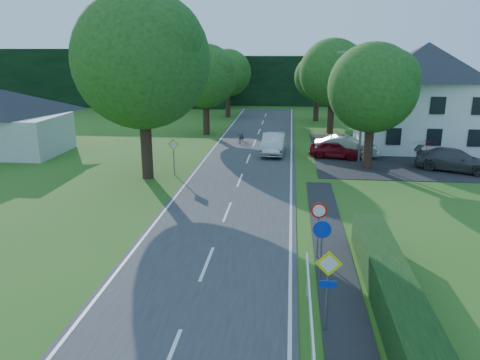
# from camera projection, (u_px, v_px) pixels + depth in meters

# --- Properties ---
(road) EXTENTS (7.00, 80.00, 0.04)m
(road) POSITION_uv_depth(u_px,v_px,m) (232.00, 200.00, 25.93)
(road) COLOR #373739
(road) RESTS_ON ground
(parking_pad) EXTENTS (14.00, 16.00, 0.04)m
(parking_pad) POSITION_uv_depth(u_px,v_px,m) (402.00, 154.00, 37.12)
(parking_pad) COLOR black
(parking_pad) RESTS_ON ground
(line_edge_left) EXTENTS (0.12, 80.00, 0.01)m
(line_edge_left) POSITION_uv_depth(u_px,v_px,m) (175.00, 198.00, 26.26)
(line_edge_left) COLOR white
(line_edge_left) RESTS_ON road
(line_edge_right) EXTENTS (0.12, 80.00, 0.01)m
(line_edge_right) POSITION_uv_depth(u_px,v_px,m) (291.00, 201.00, 25.59)
(line_edge_right) COLOR white
(line_edge_right) RESTS_ON road
(line_centre) EXTENTS (0.12, 80.00, 0.01)m
(line_centre) POSITION_uv_depth(u_px,v_px,m) (232.00, 199.00, 25.92)
(line_centre) COLOR white
(line_centre) RESTS_ON road
(tree_main) EXTENTS (9.40, 9.40, 11.64)m
(tree_main) POSITION_uv_depth(u_px,v_px,m) (143.00, 87.00, 28.79)
(tree_main) COLOR #184916
(tree_main) RESTS_ON ground
(tree_left_far) EXTENTS (7.00, 7.00, 8.58)m
(tree_left_far) POSITION_uv_depth(u_px,v_px,m) (206.00, 90.00, 44.41)
(tree_left_far) COLOR #184916
(tree_left_far) RESTS_ON ground
(tree_right_far) EXTENTS (7.40, 7.40, 9.09)m
(tree_right_far) POSITION_uv_depth(u_px,v_px,m) (332.00, 87.00, 45.01)
(tree_right_far) COLOR #184916
(tree_right_far) RESTS_ON ground
(tree_left_back) EXTENTS (6.60, 6.60, 8.07)m
(tree_left_back) POSITION_uv_depth(u_px,v_px,m) (228.00, 83.00, 55.90)
(tree_left_back) COLOR #184916
(tree_left_back) RESTS_ON ground
(tree_right_back) EXTENTS (6.20, 6.20, 7.56)m
(tree_right_back) POSITION_uv_depth(u_px,v_px,m) (317.00, 88.00, 52.98)
(tree_right_back) COLOR #184916
(tree_right_back) RESTS_ON ground
(tree_right_mid) EXTENTS (7.00, 7.00, 8.58)m
(tree_right_mid) POSITION_uv_depth(u_px,v_px,m) (371.00, 107.00, 31.54)
(tree_right_mid) COLOR #184916
(tree_right_mid) RESTS_ON ground
(treeline_left) EXTENTS (44.00, 6.00, 8.00)m
(treeline_left) POSITION_uv_depth(u_px,v_px,m) (77.00, 77.00, 67.90)
(treeline_left) COLOR black
(treeline_left) RESTS_ON ground
(treeline_right) EXTENTS (30.00, 5.00, 7.00)m
(treeline_right) POSITION_uv_depth(u_px,v_px,m) (325.00, 81.00, 68.15)
(treeline_right) COLOR black
(treeline_right) RESTS_ON ground
(house_white) EXTENTS (10.60, 8.40, 8.60)m
(house_white) POSITION_uv_depth(u_px,v_px,m) (424.00, 95.00, 38.59)
(house_white) COLOR white
(house_white) RESTS_ON ground
(streetlight) EXTENTS (2.03, 0.18, 8.00)m
(streetlight) POSITION_uv_depth(u_px,v_px,m) (361.00, 101.00, 33.45)
(streetlight) COLOR slate
(streetlight) RESTS_ON ground
(sign_priority_right) EXTENTS (0.78, 0.09, 2.59)m
(sign_priority_right) POSITION_uv_depth(u_px,v_px,m) (328.00, 276.00, 13.50)
(sign_priority_right) COLOR slate
(sign_priority_right) RESTS_ON ground
(sign_roundabout) EXTENTS (0.64, 0.08, 2.37)m
(sign_roundabout) POSITION_uv_depth(u_px,v_px,m) (322.00, 239.00, 16.41)
(sign_roundabout) COLOR slate
(sign_roundabout) RESTS_ON ground
(sign_speed_limit) EXTENTS (0.64, 0.11, 2.37)m
(sign_speed_limit) POSITION_uv_depth(u_px,v_px,m) (319.00, 217.00, 18.29)
(sign_speed_limit) COLOR slate
(sign_speed_limit) RESTS_ON ground
(sign_priority_left) EXTENTS (0.78, 0.09, 2.44)m
(sign_priority_left) POSITION_uv_depth(u_px,v_px,m) (173.00, 149.00, 30.69)
(sign_priority_left) COLOR slate
(sign_priority_left) RESTS_ON ground
(moving_car) EXTENTS (1.95, 5.00, 1.62)m
(moving_car) POSITION_uv_depth(u_px,v_px,m) (274.00, 143.00, 36.98)
(moving_car) COLOR #B8B7BC
(moving_car) RESTS_ON road
(motorcycle) EXTENTS (0.77, 1.74, 0.89)m
(motorcycle) POSITION_uv_depth(u_px,v_px,m) (241.00, 137.00, 41.43)
(motorcycle) COLOR black
(motorcycle) RESTS_ON road
(parked_car_red) EXTENTS (4.06, 2.24, 1.31)m
(parked_car_red) POSITION_uv_depth(u_px,v_px,m) (335.00, 149.00, 35.58)
(parked_car_red) COLOR maroon
(parked_car_red) RESTS_ON parking_pad
(parked_car_silver_a) EXTENTS (4.94, 2.05, 1.59)m
(parked_car_silver_a) POSITION_uv_depth(u_px,v_px,m) (346.00, 146.00, 36.02)
(parked_car_silver_a) COLOR silver
(parked_car_silver_a) RESTS_ON parking_pad
(parked_car_grey) EXTENTS (5.49, 3.95, 1.48)m
(parked_car_grey) POSITION_uv_depth(u_px,v_px,m) (454.00, 160.00, 31.83)
(parked_car_grey) COLOR #444448
(parked_car_grey) RESTS_ON parking_pad
(parasol) EXTENTS (2.31, 2.34, 1.79)m
(parasol) POSITION_uv_depth(u_px,v_px,m) (427.00, 152.00, 33.44)
(parasol) COLOR #AE180D
(parasol) RESTS_ON parking_pad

